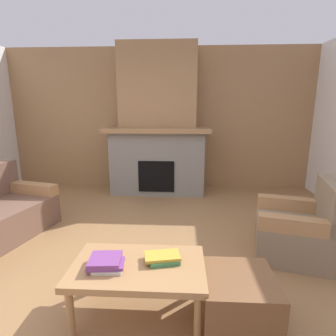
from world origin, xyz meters
The scene contains 8 objects.
ground centered at (0.00, 0.00, 0.00)m, with size 9.00×9.00×0.00m, color olive.
wall_back_wood_panel centered at (0.00, 3.00, 1.35)m, with size 6.00×0.12×2.70m, color #997047.
fireplace centered at (0.00, 2.62, 1.16)m, with size 1.90×0.82×2.70m.
armchair centered at (1.72, 0.37, 0.29)m, with size 0.93×0.93×0.85m.
coffee_table centered at (0.13, -0.57, 0.38)m, with size 1.00×0.60×0.43m.
ottoman centered at (0.87, -0.64, 0.20)m, with size 0.52×0.52×0.40m, color brown.
book_stack_near_edge centered at (-0.09, -0.63, 0.47)m, with size 0.28×0.23×0.07m.
book_stack_center centered at (0.32, -0.51, 0.46)m, with size 0.29×0.23×0.05m.
Camera 1 is at (0.45, -2.35, 1.58)m, focal length 28.49 mm.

